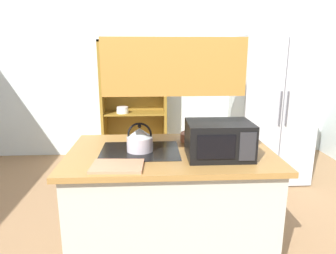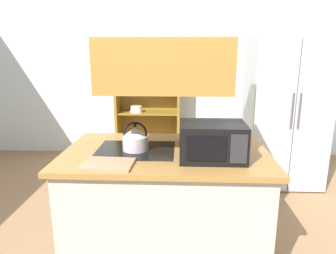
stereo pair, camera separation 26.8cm
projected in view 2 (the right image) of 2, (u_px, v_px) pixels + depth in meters
wall_back at (159, 70)px, 4.81m from camera, size 6.00×0.12×2.70m
kitchen_island at (166, 203)px, 2.48m from camera, size 1.57×0.97×0.90m
range_hood at (166, 46)px, 2.18m from camera, size 0.90×0.70×1.33m
refrigerator at (284, 112)px, 3.79m from camera, size 0.90×0.77×1.82m
dish_cabinet at (148, 107)px, 4.74m from camera, size 0.98×0.40×1.80m
kettle at (135, 138)px, 2.36m from camera, size 0.20×0.20×0.22m
cutting_board at (108, 164)px, 2.06m from camera, size 0.35×0.26×0.02m
microwave at (212, 141)px, 2.16m from camera, size 0.46×0.35×0.26m
fruit_bowl at (192, 136)px, 2.59m from camera, size 0.22×0.22×0.14m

